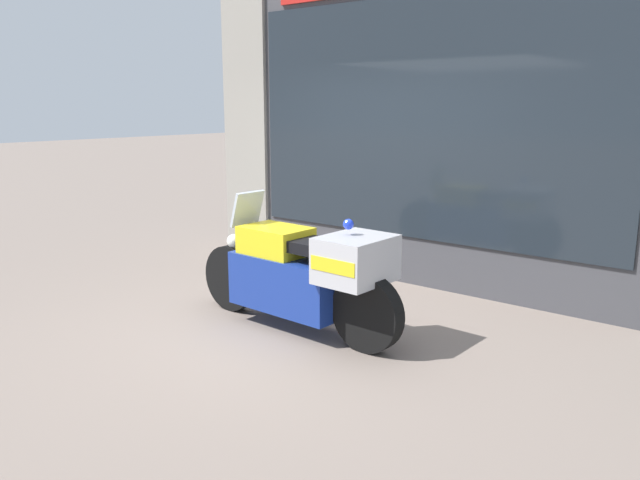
% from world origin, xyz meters
% --- Properties ---
extents(ground_plane, '(60.00, 60.00, 0.00)m').
position_xyz_m(ground_plane, '(0.00, 0.00, 0.00)').
color(ground_plane, gray).
extents(shop_building, '(5.40, 0.55, 3.57)m').
position_xyz_m(shop_building, '(-0.35, 2.00, 1.79)').
color(shop_building, '#424247').
rests_on(shop_building, ground).
extents(window_display, '(4.20, 0.30, 1.83)m').
position_xyz_m(window_display, '(0.30, 2.03, 0.45)').
color(window_display, slate).
rests_on(window_display, ground).
extents(paramedic_motorcycle, '(2.31, 0.63, 1.21)m').
position_xyz_m(paramedic_motorcycle, '(0.28, -0.11, 0.54)').
color(paramedic_motorcycle, black).
rests_on(paramedic_motorcycle, ground).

